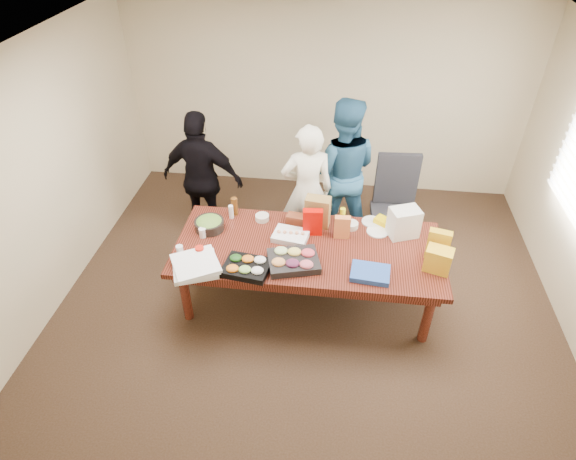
# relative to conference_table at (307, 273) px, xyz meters

# --- Properties ---
(floor) EXTENTS (5.50, 5.00, 0.02)m
(floor) POSITION_rel_conference_table_xyz_m (0.00, 0.00, -0.39)
(floor) COLOR #47301E
(floor) RESTS_ON ground
(ceiling) EXTENTS (5.50, 5.00, 0.02)m
(ceiling) POSITION_rel_conference_table_xyz_m (0.00, 0.00, 2.33)
(ceiling) COLOR white
(ceiling) RESTS_ON wall_back
(wall_back) EXTENTS (5.50, 0.04, 2.70)m
(wall_back) POSITION_rel_conference_table_xyz_m (0.00, 2.50, 0.98)
(wall_back) COLOR beige
(wall_back) RESTS_ON floor
(wall_front) EXTENTS (5.50, 0.04, 2.70)m
(wall_front) POSITION_rel_conference_table_xyz_m (0.00, -2.50, 0.98)
(wall_front) COLOR beige
(wall_front) RESTS_ON floor
(wall_left) EXTENTS (0.04, 5.00, 2.70)m
(wall_left) POSITION_rel_conference_table_xyz_m (-2.75, 0.00, 0.98)
(wall_left) COLOR beige
(wall_left) RESTS_ON floor
(conference_table) EXTENTS (2.80, 1.20, 0.75)m
(conference_table) POSITION_rel_conference_table_xyz_m (0.00, 0.00, 0.00)
(conference_table) COLOR #4C1C0F
(conference_table) RESTS_ON floor
(office_chair) EXTENTS (0.65, 0.65, 1.21)m
(office_chair) POSITION_rel_conference_table_xyz_m (0.96, 0.94, 0.23)
(office_chair) COLOR black
(office_chair) RESTS_ON floor
(person_center) EXTENTS (0.69, 0.53, 1.70)m
(person_center) POSITION_rel_conference_table_xyz_m (-0.10, 0.92, 0.48)
(person_center) COLOR white
(person_center) RESTS_ON floor
(person_right) EXTENTS (0.93, 0.74, 1.87)m
(person_right) POSITION_rel_conference_table_xyz_m (0.29, 1.30, 0.56)
(person_right) COLOR #295D82
(person_right) RESTS_ON floor
(person_left) EXTENTS (1.06, 0.55, 1.74)m
(person_left) POSITION_rel_conference_table_xyz_m (-1.40, 1.01, 0.49)
(person_left) COLOR black
(person_left) RESTS_ON floor
(veggie_tray) EXTENTS (0.49, 0.41, 0.07)m
(veggie_tray) POSITION_rel_conference_table_xyz_m (-0.57, -0.43, 0.41)
(veggie_tray) COLOR black
(veggie_tray) RESTS_ON conference_table
(fruit_tray) EXTENTS (0.58, 0.51, 0.08)m
(fruit_tray) POSITION_rel_conference_table_xyz_m (-0.13, -0.28, 0.41)
(fruit_tray) COLOR black
(fruit_tray) RESTS_ON conference_table
(sheet_cake) EXTENTS (0.41, 0.33, 0.06)m
(sheet_cake) POSITION_rel_conference_table_xyz_m (-0.20, 0.13, 0.41)
(sheet_cake) COLOR white
(sheet_cake) RESTS_ON conference_table
(salad_bowl) EXTENTS (0.41, 0.41, 0.10)m
(salad_bowl) POSITION_rel_conference_table_xyz_m (-1.11, 0.19, 0.43)
(salad_bowl) COLOR black
(salad_bowl) RESTS_ON conference_table
(chip_bag_blue) EXTENTS (0.40, 0.32, 0.06)m
(chip_bag_blue) POSITION_rel_conference_table_xyz_m (0.64, -0.36, 0.40)
(chip_bag_blue) COLOR #254DA7
(chip_bag_blue) RESTS_ON conference_table
(chip_bag_red) EXTENTS (0.22, 0.10, 0.30)m
(chip_bag_red) POSITION_rel_conference_table_xyz_m (0.02, 0.24, 0.53)
(chip_bag_red) COLOR #CF0700
(chip_bag_red) RESTS_ON conference_table
(chip_bag_yellow) EXTENTS (0.24, 0.14, 0.33)m
(chip_bag_yellow) POSITION_rel_conference_table_xyz_m (1.30, -0.01, 0.54)
(chip_bag_yellow) COLOR gold
(chip_bag_yellow) RESTS_ON conference_table
(chip_bag_orange) EXTENTS (0.17, 0.08, 0.26)m
(chip_bag_orange) POSITION_rel_conference_table_xyz_m (0.34, 0.21, 0.51)
(chip_bag_orange) COLOR orange
(chip_bag_orange) RESTS_ON conference_table
(mayo_jar) EXTENTS (0.10, 0.10, 0.14)m
(mayo_jar) POSITION_rel_conference_table_xyz_m (0.12, 0.39, 0.44)
(mayo_jar) COLOR white
(mayo_jar) RESTS_ON conference_table
(mustard_bottle) EXTENTS (0.07, 0.07, 0.17)m
(mustard_bottle) POSITION_rel_conference_table_xyz_m (0.33, 0.50, 0.46)
(mustard_bottle) COLOR #FFF90E
(mustard_bottle) RESTS_ON conference_table
(dressing_bottle) EXTENTS (0.07, 0.07, 0.22)m
(dressing_bottle) POSITION_rel_conference_table_xyz_m (-0.89, 0.49, 0.48)
(dressing_bottle) COLOR #5D320E
(dressing_bottle) RESTS_ON conference_table
(ranch_bottle) EXTENTS (0.06, 0.06, 0.16)m
(ranch_bottle) POSITION_rel_conference_table_xyz_m (-0.91, 0.41, 0.46)
(ranch_bottle) COLOR white
(ranch_bottle) RESTS_ON conference_table
(banana_bunch) EXTENTS (0.25, 0.23, 0.07)m
(banana_bunch) POSITION_rel_conference_table_xyz_m (0.80, 0.49, 0.41)
(banana_bunch) COLOR #FBCF02
(banana_bunch) RESTS_ON conference_table
(bread_loaf) EXTENTS (0.30, 0.17, 0.11)m
(bread_loaf) POSITION_rel_conference_table_xyz_m (-0.13, 0.39, 0.43)
(bread_loaf) COLOR brown
(bread_loaf) RESTS_ON conference_table
(kraft_bag) EXTENTS (0.28, 0.19, 0.35)m
(kraft_bag) POSITION_rel_conference_table_xyz_m (0.06, 0.41, 0.55)
(kraft_bag) COLOR olive
(kraft_bag) RESTS_ON conference_table
(red_cup) EXTENTS (0.10, 0.10, 0.12)m
(red_cup) POSITION_rel_conference_table_xyz_m (-1.08, -0.28, 0.44)
(red_cup) COLOR red
(red_cup) RESTS_ON conference_table
(clear_cup_a) EXTENTS (0.09, 0.09, 0.10)m
(clear_cup_a) POSITION_rel_conference_table_xyz_m (-1.30, -0.27, 0.42)
(clear_cup_a) COLOR white
(clear_cup_a) RESTS_ON conference_table
(clear_cup_b) EXTENTS (0.08, 0.08, 0.11)m
(clear_cup_b) POSITION_rel_conference_table_xyz_m (-1.14, 0.04, 0.43)
(clear_cup_b) COLOR white
(clear_cup_b) RESTS_ON conference_table
(pizza_box_lower) EXTENTS (0.55, 0.55, 0.05)m
(pizza_box_lower) POSITION_rel_conference_table_xyz_m (-1.09, -0.47, 0.40)
(pizza_box_lower) COLOR white
(pizza_box_lower) RESTS_ON conference_table
(pizza_box_upper) EXTENTS (0.58, 0.58, 0.05)m
(pizza_box_upper) POSITION_rel_conference_table_xyz_m (-1.07, -0.48, 0.45)
(pizza_box_upper) COLOR white
(pizza_box_upper) RESTS_ON pizza_box_lower
(plate_a) EXTENTS (0.24, 0.24, 0.01)m
(plate_a) POSITION_rel_conference_table_xyz_m (0.73, 0.35, 0.38)
(plate_a) COLOR white
(plate_a) RESTS_ON conference_table
(plate_b) EXTENTS (0.26, 0.26, 0.01)m
(plate_b) POSITION_rel_conference_table_xyz_m (0.67, 0.52, 0.38)
(plate_b) COLOR silver
(plate_b) RESTS_ON conference_table
(dip_bowl_a) EXTENTS (0.17, 0.17, 0.06)m
(dip_bowl_a) POSITION_rel_conference_table_xyz_m (0.44, 0.40, 0.41)
(dip_bowl_a) COLOR silver
(dip_bowl_a) RESTS_ON conference_table
(dip_bowl_b) EXTENTS (0.16, 0.16, 0.06)m
(dip_bowl_b) POSITION_rel_conference_table_xyz_m (-0.56, 0.42, 0.41)
(dip_bowl_b) COLOR silver
(dip_bowl_b) RESTS_ON conference_table
(grocery_bag_white) EXTENTS (0.36, 0.31, 0.33)m
(grocery_bag_white) POSITION_rel_conference_table_xyz_m (0.99, 0.33, 0.54)
(grocery_bag_white) COLOR silver
(grocery_bag_white) RESTS_ON conference_table
(grocery_bag_yellow) EXTENTS (0.29, 0.24, 0.25)m
(grocery_bag_yellow) POSITION_rel_conference_table_xyz_m (1.29, -0.19, 0.50)
(grocery_bag_yellow) COLOR yellow
(grocery_bag_yellow) RESTS_ON conference_table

